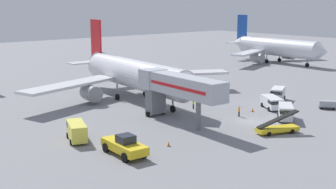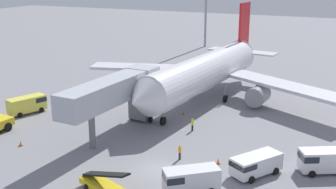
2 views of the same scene
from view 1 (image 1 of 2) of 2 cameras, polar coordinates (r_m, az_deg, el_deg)
ground_plane at (r=66.86m, az=10.24°, el=-3.32°), size 300.00×300.00×0.00m
airplane_at_gate at (r=80.53m, az=-4.43°, el=2.55°), size 40.95×37.44×13.42m
jet_bridge at (r=64.22m, az=0.99°, el=0.98°), size 4.17×16.33×6.99m
pushback_tug at (r=51.57m, az=-5.43°, el=-6.36°), size 3.07×6.56×2.42m
belt_loader_truck at (r=61.46m, az=13.45°, el=-4.05°), size 6.01×3.60×2.90m
service_van_mid_left at (r=68.30m, az=14.46°, el=-2.09°), size 4.95×4.53×2.23m
service_van_far_right at (r=75.02m, az=12.85°, el=-0.93°), size 4.48×5.42×1.93m
service_van_rear_right at (r=57.79m, az=-11.31°, el=-4.39°), size 3.53×5.34×2.26m
service_van_rear_left at (r=81.29m, az=13.50°, el=0.11°), size 4.82×3.79×2.28m
baggage_cart_near_left at (r=77.56m, az=19.22°, el=-1.17°), size 2.55×2.79×1.33m
ground_crew_worker_foreground at (r=69.23m, az=8.84°, el=-2.04°), size 0.39×0.39×1.60m
ground_crew_worker_midground at (r=73.37m, az=3.18°, el=-1.14°), size 0.41×0.41×1.63m
safety_cone_alpha at (r=72.68m, az=10.48°, el=-1.89°), size 0.39×0.39×0.60m
safety_cone_bravo at (r=54.71m, az=0.08°, el=-6.16°), size 0.38×0.38×0.59m
safety_cone_charlie at (r=75.20m, az=-1.49°, el=-1.29°), size 0.33×0.33×0.51m
airplane_background at (r=132.03m, az=13.17°, el=5.74°), size 34.80×33.18×13.04m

